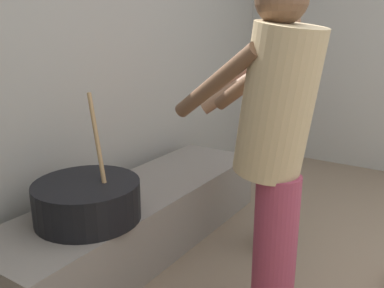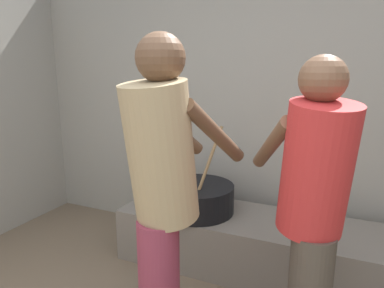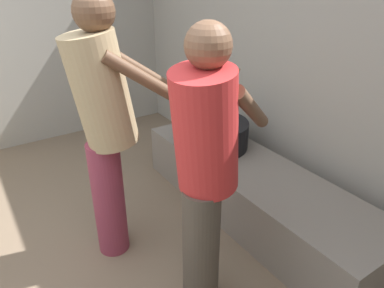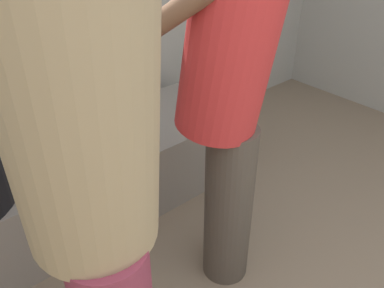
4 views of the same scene
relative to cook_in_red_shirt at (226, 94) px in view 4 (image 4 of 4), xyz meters
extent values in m
cube|color=slate|center=(-0.41, 0.74, -0.67)|extent=(2.09, 0.60, 0.41)
cylinder|color=#4C4238|center=(0.02, -0.03, -0.50)|extent=(0.20, 0.20, 0.74)
cylinder|color=red|center=(0.00, 0.00, 0.17)|extent=(0.45, 0.48, 0.64)
cylinder|color=brown|center=(0.01, 0.26, 0.23)|extent=(0.28, 0.43, 0.35)
cylinder|color=brown|center=(-0.23, 0.13, 0.23)|extent=(0.28, 0.43, 0.35)
cylinder|color=tan|center=(-0.65, -0.25, 0.23)|extent=(0.38, 0.45, 0.67)
cylinder|color=brown|center=(-0.46, -0.05, 0.30)|extent=(0.18, 0.48, 0.37)
camera|label=1|loc=(-2.27, -0.89, 0.54)|focal=38.61mm
camera|label=2|loc=(0.08, -1.53, 0.60)|focal=31.47mm
camera|label=3|loc=(1.22, -0.89, 0.86)|focal=33.81mm
camera|label=4|loc=(-0.91, -0.89, 0.59)|focal=37.17mm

